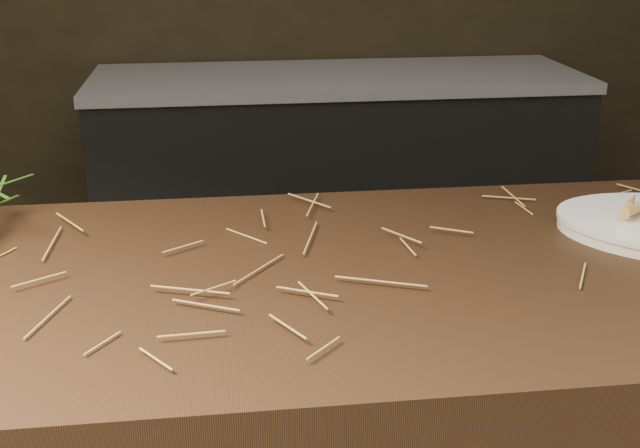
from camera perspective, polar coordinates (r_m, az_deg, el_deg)
The scene contains 2 objects.
back_counter at distance 3.14m, azimuth 1.20°, elevation 3.12°, with size 1.82×0.62×0.84m.
straw_bedding at distance 1.18m, azimuth 0.26°, elevation -2.88°, with size 1.40×0.60×0.02m, color olive, non-canonical shape.
Camera 1 is at (-0.14, -0.77, 1.39)m, focal length 45.00 mm.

